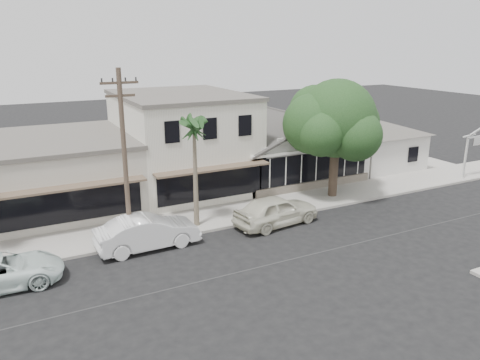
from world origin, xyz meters
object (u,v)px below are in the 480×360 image
car_1 (148,232)px  shade_tree (333,121)px  utility_pole (125,156)px  car_0 (276,210)px

car_1 → shade_tree: bearing=-81.2°
utility_pole → car_1: bearing=-45.2°
car_0 → car_1: car_0 is taller
car_1 → shade_tree: shade_tree is taller
utility_pole → car_0: size_ratio=1.75×
car_1 → shade_tree: (13.36, 2.42, 4.35)m
utility_pole → car_1: (0.72, -0.72, -3.93)m
utility_pole → shade_tree: bearing=6.9°
utility_pole → car_1: size_ratio=1.72×
shade_tree → utility_pole: bearing=-173.1°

